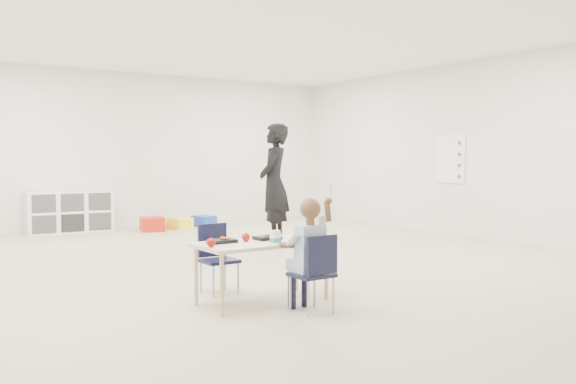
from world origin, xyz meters
TOP-DOWN VIEW (x-y plane):
  - room at (0.00, 0.00)m, footprint 9.00×9.02m
  - table at (-1.05, -1.79)m, footprint 1.18×0.61m
  - chair_near at (-0.89, -2.30)m, footprint 0.32×0.30m
  - chair_far at (-1.21, -1.28)m, footprint 0.32×0.30m
  - child at (-0.89, -2.30)m, footprint 0.44×0.44m
  - lunch_tray_near at (-0.95, -1.72)m, footprint 0.22×0.16m
  - lunch_tray_far at (-1.39, -1.69)m, footprint 0.22×0.16m
  - milk_carton at (-1.00, -1.93)m, footprint 0.07×0.07m
  - bread_roll at (-0.73, -1.91)m, footprint 0.09×0.09m
  - apple_near at (-1.17, -1.72)m, footprint 0.07×0.07m
  - apple_far at (-1.57, -1.86)m, footprint 0.07×0.07m
  - cubby_shelf at (-1.20, 4.28)m, footprint 1.40×0.40m
  - rules_poster at (3.98, 0.60)m, footprint 0.02×0.60m
  - adult at (1.01, 1.31)m, footprint 0.76×0.75m
  - bin_red at (0.05, 3.76)m, footprint 0.49×0.57m
  - bin_yellow at (0.59, 3.81)m, footprint 0.40×0.46m
  - bin_blue at (1.11, 3.93)m, footprint 0.38×0.45m

SIDE VIEW (x-z plane):
  - bin_blue at x=1.11m, z-range 0.00..0.19m
  - bin_yellow at x=0.59m, z-range 0.00..0.20m
  - bin_red at x=0.05m, z-range 0.00..0.24m
  - table at x=-1.05m, z-range 0.00..0.54m
  - chair_near at x=-0.89m, z-range 0.00..0.64m
  - chair_far at x=-1.21m, z-range 0.00..0.64m
  - cubby_shelf at x=-1.20m, z-range 0.00..0.70m
  - child at x=-0.89m, z-range 0.00..1.01m
  - lunch_tray_near at x=-0.95m, z-range 0.53..0.56m
  - lunch_tray_far at x=-1.39m, z-range 0.53..0.56m
  - bread_roll at x=-0.73m, z-range 0.53..0.60m
  - apple_near at x=-1.17m, z-range 0.53..0.61m
  - apple_far at x=-1.57m, z-range 0.53..0.61m
  - milk_carton at x=-1.00m, z-range 0.53..0.63m
  - adult at x=1.01m, z-range 0.00..1.77m
  - rules_poster at x=3.98m, z-range 0.85..1.65m
  - room at x=0.00m, z-range 0.00..2.80m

